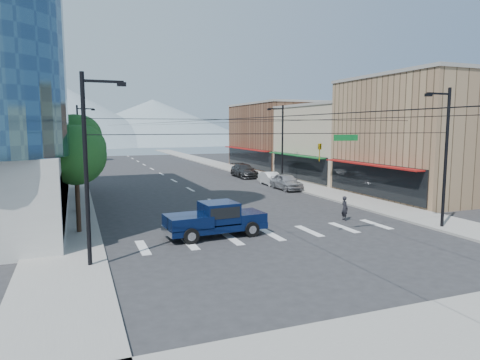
% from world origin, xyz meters
% --- Properties ---
extents(ground, '(160.00, 160.00, 0.00)m').
position_xyz_m(ground, '(0.00, 0.00, 0.00)').
color(ground, '#28282B').
rests_on(ground, ground).
extents(sidewalk_left, '(4.00, 120.00, 0.15)m').
position_xyz_m(sidewalk_left, '(-12.00, 40.00, 0.07)').
color(sidewalk_left, gray).
rests_on(sidewalk_left, ground).
extents(sidewalk_right, '(4.00, 120.00, 0.15)m').
position_xyz_m(sidewalk_right, '(12.00, 40.00, 0.07)').
color(sidewalk_right, gray).
rests_on(sidewalk_right, ground).
extents(sidewalk_cross, '(28.00, 4.00, 0.15)m').
position_xyz_m(sidewalk_cross, '(0.00, -12.00, 0.07)').
color(sidewalk_cross, gray).
rests_on(sidewalk_cross, ground).
extents(shop_near, '(12.00, 14.00, 11.00)m').
position_xyz_m(shop_near, '(20.00, 10.00, 5.50)').
color(shop_near, '#8C6B4C').
rests_on(shop_near, ground).
extents(shop_mid, '(12.00, 14.00, 9.00)m').
position_xyz_m(shop_mid, '(20.00, 24.00, 4.50)').
color(shop_mid, tan).
rests_on(shop_mid, ground).
extents(shop_far, '(12.00, 18.00, 10.00)m').
position_xyz_m(shop_far, '(20.00, 40.00, 5.00)').
color(shop_far, brown).
rests_on(shop_far, ground).
extents(clock_tower, '(4.80, 4.80, 20.40)m').
position_xyz_m(clock_tower, '(-16.50, 62.00, 10.64)').
color(clock_tower, '#8C6B4C').
rests_on(clock_tower, ground).
extents(mountain_left, '(80.00, 80.00, 22.00)m').
position_xyz_m(mountain_left, '(-15.00, 150.00, 11.00)').
color(mountain_left, gray).
rests_on(mountain_left, ground).
extents(mountain_right, '(90.00, 90.00, 18.00)m').
position_xyz_m(mountain_right, '(20.00, 160.00, 9.00)').
color(mountain_right, gray).
rests_on(mountain_right, ground).
extents(tree_near, '(3.65, 3.64, 6.71)m').
position_xyz_m(tree_near, '(-11.07, 6.10, 4.99)').
color(tree_near, black).
rests_on(tree_near, ground).
extents(tree_midnear, '(4.09, 4.09, 7.52)m').
position_xyz_m(tree_midnear, '(-11.07, 13.10, 5.59)').
color(tree_midnear, black).
rests_on(tree_midnear, ground).
extents(tree_midfar, '(3.65, 3.64, 6.71)m').
position_xyz_m(tree_midfar, '(-11.07, 20.10, 4.99)').
color(tree_midfar, black).
rests_on(tree_midfar, ground).
extents(tree_far, '(4.09, 4.09, 7.52)m').
position_xyz_m(tree_far, '(-11.07, 27.10, 5.59)').
color(tree_far, black).
rests_on(tree_far, ground).
extents(signal_rig, '(21.80, 0.20, 9.00)m').
position_xyz_m(signal_rig, '(0.19, -1.00, 4.64)').
color(signal_rig, black).
rests_on(signal_rig, ground).
extents(lamp_pole_nw, '(2.00, 0.25, 9.00)m').
position_xyz_m(lamp_pole_nw, '(-10.67, 30.00, 4.94)').
color(lamp_pole_nw, black).
rests_on(lamp_pole_nw, ground).
extents(lamp_pole_ne, '(2.00, 0.25, 9.00)m').
position_xyz_m(lamp_pole_ne, '(10.67, 22.00, 4.94)').
color(lamp_pole_ne, black).
rests_on(lamp_pole_ne, ground).
extents(pickup_truck, '(6.27, 2.73, 2.08)m').
position_xyz_m(pickup_truck, '(-3.54, 2.43, 1.08)').
color(pickup_truck, '#08153C').
rests_on(pickup_truck, ground).
extents(pedestrian, '(0.44, 0.65, 1.73)m').
position_xyz_m(pedestrian, '(6.36, 3.39, 0.86)').
color(pedestrian, black).
rests_on(pedestrian, ground).
extents(parked_car_near, '(2.07, 5.01, 1.70)m').
position_xyz_m(parked_car_near, '(9.40, 18.24, 0.85)').
color(parked_car_near, '#9B9A9E').
rests_on(parked_car_near, ground).
extents(parked_car_mid, '(1.74, 4.55, 1.48)m').
position_xyz_m(parked_car_mid, '(9.40, 21.93, 0.74)').
color(parked_car_mid, silver).
rests_on(parked_car_mid, ground).
extents(parked_car_far, '(2.68, 6.04, 1.72)m').
position_xyz_m(parked_car_far, '(9.40, 30.26, 0.86)').
color(parked_car_far, '#2B2B2D').
rests_on(parked_car_far, ground).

